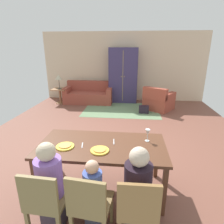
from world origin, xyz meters
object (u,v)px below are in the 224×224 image
couch (89,95)px  armchair (158,101)px  dining_table (102,149)px  table_lamp (59,78)px  armoire (123,76)px  person_woman (137,194)px  wine_glass (148,133)px  dining_chair_man (45,200)px  side_table (60,94)px  plate_near_man (65,146)px  handbag (144,109)px  plate_near_child (100,150)px  dining_chair_woman (138,208)px  person_man (52,187)px  dining_chair_child (90,204)px  person_child (94,196)px

couch → armchair: (2.63, -0.70, 0.02)m
dining_table → table_lamp: bearing=117.2°
couch → armoire: bearing=11.3°
person_woman → armchair: (0.85, 4.82, -0.19)m
wine_glass → table_lamp: (-3.02, 4.45, 0.12)m
dining_chair_man → side_table: bearing=109.0°
armchair → armoire: armoire is taller
dining_table → plate_near_man: bearing=-166.3°
dining_chair_man → table_lamp: (-1.88, 5.44, 0.52)m
plate_near_man → couch: (-0.79, 5.01, -0.47)m
armoire → handbag: 1.86m
plate_near_child → dining_chair_woman: size_ratio=0.29×
couch → side_table: size_ratio=3.21×
person_man → dining_chair_man: bearing=-92.1°
armoire → table_lamp: bearing=-167.8°
dining_chair_man → person_man: person_man is taller
dining_chair_child → armoire: (0.06, 5.97, 0.56)m
person_child → side_table: 5.79m
dining_table → plate_near_child: size_ratio=7.19×
dining_chair_woman → table_lamp: size_ratio=1.61×
person_woman → couch: bearing=107.9°
plate_near_man → armchair: armchair is taller
side_table → dining_table: bearing=-62.8°
couch → dining_chair_man: bearing=-82.1°
dining_chair_child → dining_chair_woman: 0.50m
dining_chair_child → handbag: 4.63m
plate_near_child → handbag: size_ratio=0.78×
dining_chair_man → side_table: dining_chair_man is taller
dining_chair_man → person_woman: person_woman is taller
plate_near_child → wine_glass: (0.65, 0.36, 0.12)m
couch → armoire: 1.56m
side_table → dining_chair_man: bearing=-71.0°
handbag → person_woman: bearing=-94.3°
wine_glass → dining_chair_child: bearing=-123.5°
plate_near_child → person_woman: person_woman is taller
plate_near_man → handbag: plate_near_man is taller
plate_near_child → dining_chair_woman: dining_chair_woman is taller
plate_near_child → handbag: plate_near_child is taller
side_table → person_woman: bearing=-61.4°
couch → table_lamp: bearing=-166.7°
dining_table → person_child: (0.00, -0.64, -0.26)m
armchair → table_lamp: size_ratio=2.21×
dining_chair_child → dining_chair_woman: bearing=-0.1°
dining_chair_child → person_child: person_child is taller
plate_near_man → dining_chair_woman: 1.24m
person_woman → plate_near_child: bearing=137.3°
wine_glass → dining_chair_woman: 1.08m
dining_chair_woman → plate_near_child: bearing=128.1°
person_child → couch: 5.68m
dining_table → person_child: size_ratio=1.94×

